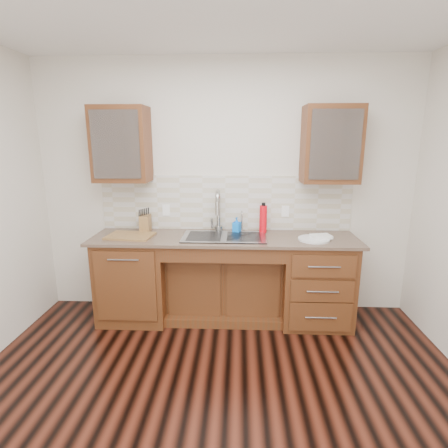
{
  "coord_description": "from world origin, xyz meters",
  "views": [
    {
      "loc": [
        0.15,
        -2.0,
        1.87
      ],
      "look_at": [
        0.0,
        1.4,
        1.05
      ],
      "focal_mm": 28.0,
      "sensor_mm": 36.0,
      "label": 1
    }
  ],
  "objects_px": {
    "knife_block": "(145,223)",
    "soap_bottle": "(237,225)",
    "water_bottle": "(263,219)",
    "plate": "(314,239)",
    "cutting_board": "(130,236)"
  },
  "relations": [
    {
      "from": "knife_block",
      "to": "soap_bottle",
      "type": "bearing_deg",
      "value": -1.16
    },
    {
      "from": "soap_bottle",
      "to": "water_bottle",
      "type": "xyz_separation_m",
      "value": [
        0.28,
        0.0,
        0.06
      ]
    },
    {
      "from": "soap_bottle",
      "to": "plate",
      "type": "bearing_deg",
      "value": 3.23
    },
    {
      "from": "water_bottle",
      "to": "cutting_board",
      "type": "relative_size",
      "value": 0.65
    },
    {
      "from": "water_bottle",
      "to": "cutting_board",
      "type": "bearing_deg",
      "value": -170.56
    },
    {
      "from": "plate",
      "to": "soap_bottle",
      "type": "bearing_deg",
      "value": 161.3
    },
    {
      "from": "knife_block",
      "to": "cutting_board",
      "type": "relative_size",
      "value": 0.4
    },
    {
      "from": "plate",
      "to": "knife_block",
      "type": "bearing_deg",
      "value": 171.77
    },
    {
      "from": "soap_bottle",
      "to": "cutting_board",
      "type": "relative_size",
      "value": 0.36
    },
    {
      "from": "soap_bottle",
      "to": "knife_block",
      "type": "distance_m",
      "value": 0.98
    },
    {
      "from": "water_bottle",
      "to": "knife_block",
      "type": "distance_m",
      "value": 1.26
    },
    {
      "from": "water_bottle",
      "to": "knife_block",
      "type": "bearing_deg",
      "value": -179.5
    },
    {
      "from": "cutting_board",
      "to": "knife_block",
      "type": "bearing_deg",
      "value": 64.39
    },
    {
      "from": "knife_block",
      "to": "cutting_board",
      "type": "xyz_separation_m",
      "value": [
        -0.1,
        -0.22,
        -0.08
      ]
    },
    {
      "from": "plate",
      "to": "cutting_board",
      "type": "height_order",
      "value": "cutting_board"
    }
  ]
}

